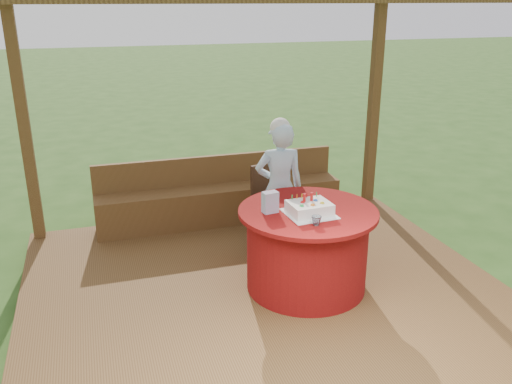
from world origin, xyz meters
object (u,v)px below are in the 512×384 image
at_px(table, 307,248).
at_px(chair, 271,198).
at_px(bench, 220,200).
at_px(gift_bag, 270,202).
at_px(elderly_woman, 279,186).
at_px(drinking_glass, 316,221).
at_px(birthday_cake, 309,208).

xyz_separation_m(table, chair, (0.06, 1.21, 0.06)).
xyz_separation_m(bench, gift_bag, (0.03, -1.79, 0.63)).
relative_size(elderly_woman, drinking_glass, 16.90).
xyz_separation_m(chair, birthday_cake, (-0.09, -1.31, 0.38)).
height_order(bench, drinking_glass, drinking_glass).
xyz_separation_m(bench, drinking_glass, (0.31, -2.19, 0.57)).
bearing_deg(table, chair, 87.05).
xyz_separation_m(table, drinking_glass, (-0.07, -0.35, 0.43)).
bearing_deg(birthday_cake, table, 73.01).
xyz_separation_m(table, birthday_cake, (-0.03, -0.10, 0.45)).
bearing_deg(table, elderly_woman, 88.04).
relative_size(table, gift_bag, 6.59).
bearing_deg(chair, drinking_glass, -94.91).
bearing_deg(bench, gift_bag, -89.00).
relative_size(table, drinking_glass, 14.79).
distance_m(gift_bag, drinking_glass, 0.49).
bearing_deg(bench, table, -78.16).
relative_size(birthday_cake, gift_bag, 2.25).
bearing_deg(gift_bag, elderly_woman, 56.12).
height_order(table, elderly_woman, elderly_woman).
relative_size(bench, chair, 3.51).
relative_size(chair, birthday_cake, 1.94).
bearing_deg(birthday_cake, gift_bag, 155.82).
relative_size(elderly_woman, gift_bag, 7.53).
distance_m(table, birthday_cake, 0.46).
distance_m(chair, elderly_woman, 0.44).
height_order(elderly_woman, birthday_cake, elderly_woman).
bearing_deg(bench, birthday_cake, -79.64).
distance_m(chair, birthday_cake, 1.37).
height_order(elderly_woman, drinking_glass, elderly_woman).
xyz_separation_m(chair, elderly_woman, (-0.03, -0.35, 0.27)).
bearing_deg(table, birthday_cake, -106.99).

